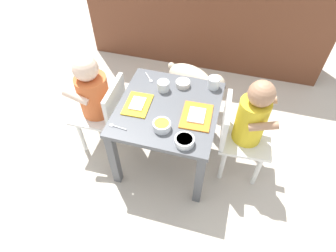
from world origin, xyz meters
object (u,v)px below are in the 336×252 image
object	(u,v)px
dog	(194,80)
food_tray_right	(197,116)
dining_table	(168,117)
seated_child_right	(249,121)
veggie_bowl_far	(184,141)
food_tray_left	(138,104)
spoon_by_left_tray	(149,78)
veggie_bowl_near	(162,125)
spoon_by_right_tray	(116,127)
seated_child_left	(95,95)
water_cup_right	(214,83)
water_cup_left	(163,86)
cereal_bowl_right_side	(183,83)

from	to	relation	value
dog	food_tray_right	world-z (taller)	food_tray_right
dining_table	seated_child_right	bearing A→B (deg)	4.39
veggie_bowl_far	food_tray_left	bearing A→B (deg)	148.08
seated_child_right	food_tray_left	size ratio (longest dim) A/B	3.59
food_tray_right	spoon_by_left_tray	world-z (taller)	food_tray_right
dog	veggie_bowl_near	world-z (taller)	veggie_bowl_near
dog	spoon_by_right_tray	world-z (taller)	spoon_by_right_tray
veggie_bowl_far	dining_table	bearing A→B (deg)	123.03
seated_child_right	veggie_bowl_far	world-z (taller)	seated_child_right
seated_child_left	water_cup_right	bearing A→B (deg)	19.49
food_tray_left	water_cup_right	xyz separation A→B (m)	(0.37, 0.26, 0.02)
water_cup_left	spoon_by_left_tray	bearing A→B (deg)	146.04
seated_child_left	spoon_by_right_tray	xyz separation A→B (m)	(0.22, -0.21, 0.02)
food_tray_right	veggie_bowl_near	xyz separation A→B (m)	(-0.15, -0.13, 0.02)
dog	spoon_by_right_tray	distance (m)	0.86
veggie_bowl_near	veggie_bowl_far	xyz separation A→B (m)	(0.13, -0.06, -0.00)
dining_table	spoon_by_right_tray	world-z (taller)	spoon_by_right_tray
cereal_bowl_right_side	food_tray_left	bearing A→B (deg)	-131.74
cereal_bowl_right_side	water_cup_left	bearing A→B (deg)	-147.50
dog	veggie_bowl_far	distance (m)	0.84
food_tray_left	cereal_bowl_right_side	bearing A→B (deg)	48.26
seated_child_right	dog	world-z (taller)	seated_child_right
seated_child_left	spoon_by_right_tray	world-z (taller)	seated_child_left
food_tray_left	veggie_bowl_near	xyz separation A→B (m)	(0.18, -0.13, 0.02)
dining_table	water_cup_left	distance (m)	0.18
dining_table	veggie_bowl_far	distance (m)	0.28
veggie_bowl_far	spoon_by_left_tray	size ratio (longest dim) A/B	1.15
water_cup_right	spoon_by_right_tray	world-z (taller)	water_cup_right
seated_child_right	water_cup_right	distance (m)	0.30
veggie_bowl_far	seated_child_right	bearing A→B (deg)	41.09
food_tray_left	food_tray_right	world-z (taller)	same
water_cup_left	spoon_by_left_tray	world-z (taller)	water_cup_left
cereal_bowl_right_side	seated_child_right	bearing A→B (deg)	-21.98
food_tray_right	spoon_by_left_tray	distance (m)	0.41
spoon_by_left_tray	spoon_by_right_tray	xyz separation A→B (m)	(-0.04, -0.41, 0.00)
food_tray_left	spoon_by_left_tray	world-z (taller)	food_tray_left
seated_child_right	spoon_by_left_tray	world-z (taller)	seated_child_right
seated_child_right	spoon_by_left_tray	xyz separation A→B (m)	(-0.61, 0.17, 0.02)
seated_child_right	water_cup_left	xyz separation A→B (m)	(-0.50, 0.10, 0.04)
water_cup_right	cereal_bowl_right_side	distance (m)	0.18
dog	veggie_bowl_far	world-z (taller)	veggie_bowl_far
dining_table	spoon_by_right_tray	size ratio (longest dim) A/B	5.72
spoon_by_right_tray	water_cup_left	bearing A→B (deg)	65.88
veggie_bowl_far	spoon_by_left_tray	xyz separation A→B (m)	(-0.32, 0.42, -0.02)
seated_child_right	cereal_bowl_right_side	world-z (taller)	seated_child_right
veggie_bowl_far	spoon_by_right_tray	world-z (taller)	veggie_bowl_far
spoon_by_left_tray	water_cup_right	bearing A→B (deg)	3.77
dining_table	food_tray_left	bearing A→B (deg)	-170.02
food_tray_left	spoon_by_left_tray	xyz separation A→B (m)	(-0.01, 0.23, -0.00)
seated_child_right	spoon_by_left_tray	distance (m)	0.63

